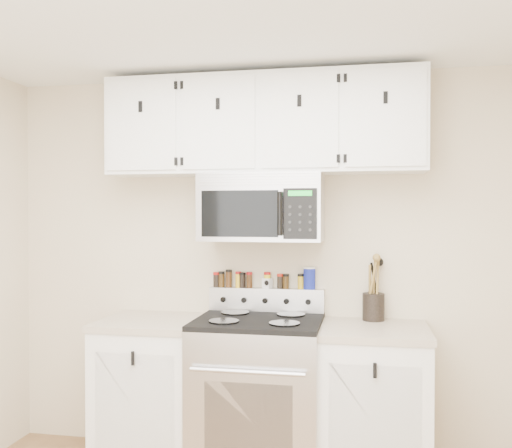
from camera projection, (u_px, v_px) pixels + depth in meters
The scene contains 19 objects.
back_wall at pixel (267, 265), 3.78m from camera, with size 3.50×0.01×2.50m, color #C6B194.
range at pixel (259, 394), 3.48m from camera, with size 0.76×0.65×1.10m.
base_cabinet_left at pixel (153, 391), 3.63m from camera, with size 0.64×0.62×0.92m.
base_cabinet_right at pixel (374, 404), 3.37m from camera, with size 0.64×0.62×0.92m.
microwave at pixel (262, 207), 3.58m from camera, with size 0.76×0.44×0.42m.
upper_cabinets at pixel (263, 125), 3.60m from camera, with size 2.00×0.35×0.62m.
utensil_crock at pixel (373, 305), 3.57m from camera, with size 0.14×0.14×0.40m.
kitchen_timer at pixel (267, 283), 3.74m from camera, with size 0.06×0.05×0.07m, color white.
salt_canister at pixel (309, 278), 3.69m from camera, with size 0.08×0.08×0.14m.
spice_jar_0 at pixel (217, 279), 3.81m from camera, with size 0.05×0.05×0.10m.
spice_jar_1 at pixel (221, 279), 3.80m from camera, with size 0.04×0.04×0.10m.
spice_jar_2 at pixel (229, 278), 3.79m from camera, with size 0.04×0.04×0.12m.
spice_jar_3 at pixel (238, 279), 3.78m from camera, with size 0.04×0.04×0.11m.
spice_jar_4 at pixel (242, 280), 3.78m from camera, with size 0.05×0.05×0.10m.
spice_jar_5 at pixel (249, 280), 3.77m from camera, with size 0.04×0.04×0.10m.
spice_jar_6 at pixel (267, 280), 3.74m from camera, with size 0.04×0.04×0.11m.
spice_jar_7 at pixel (280, 281), 3.73m from camera, with size 0.04×0.04×0.10m.
spice_jar_8 at pixel (286, 281), 3.72m from camera, with size 0.04×0.04×0.10m.
spice_jar_9 at pixel (301, 281), 3.70m from camera, with size 0.04×0.04×0.10m.
Camera 1 is at (0.63, -1.98, 1.59)m, focal length 40.00 mm.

